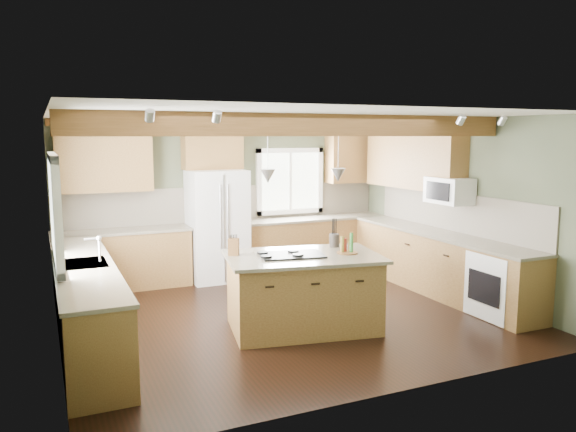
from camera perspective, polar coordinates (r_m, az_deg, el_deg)
name	(u,v)px	position (r m, az deg, el deg)	size (l,w,h in m)	color
floor	(287,314)	(7.55, -0.11, -9.94)	(5.60, 5.60, 0.00)	black
ceiling	(287,115)	(7.18, -0.12, 10.18)	(5.60, 5.60, 0.00)	silver
wall_back	(227,198)	(9.58, -6.18, 1.84)	(5.60, 5.60, 0.00)	#434C36
wall_left	(53,232)	(6.65, -22.78, -1.55)	(5.00, 5.00, 0.00)	#434C36
wall_right	(458,206)	(8.76, 16.89, 0.95)	(5.00, 5.00, 0.00)	#434C36
ceiling_beam	(307,125)	(6.65, 1.93, 9.21)	(5.55, 0.26, 0.26)	brown
soffit_trim	(228,124)	(9.42, -6.11, 9.30)	(5.55, 0.20, 0.10)	brown
backsplash_back	(228,203)	(9.57, -6.15, 1.30)	(5.58, 0.03, 0.58)	brown
backsplash_right	(455,212)	(8.80, 16.58, 0.40)	(0.03, 3.70, 0.58)	brown
base_cab_back_left	(123,260)	(9.04, -16.40, -4.35)	(2.02, 0.60, 0.88)	brown
counter_back_left	(122,231)	(8.95, -16.51, -1.48)	(2.06, 0.64, 0.04)	#51483B
base_cab_back_right	(313,244)	(9.99, 2.60, -2.85)	(2.62, 0.60, 0.88)	brown
counter_back_right	(314,218)	(9.91, 2.62, -0.24)	(2.66, 0.64, 0.04)	#51483B
base_cab_left	(86,304)	(6.90, -19.87, -8.39)	(0.60, 3.70, 0.88)	brown
counter_left	(84,265)	(6.78, -20.06, -4.66)	(0.64, 3.74, 0.04)	#51483B
base_cab_right	(437,264)	(8.75, 14.94, -4.70)	(0.60, 3.70, 0.88)	brown
counter_right	(439,234)	(8.66, 15.06, -1.73)	(0.64, 3.74, 0.04)	#51483B
upper_cab_back_left	(104,162)	(8.94, -18.17, 5.22)	(1.40, 0.35, 0.90)	brown
upper_cab_over_fridge	(212,148)	(9.26, -7.71, 6.88)	(0.96, 0.35, 0.70)	brown
upper_cab_right	(413,160)	(9.30, 12.60, 5.52)	(0.35, 2.20, 0.90)	brown
upper_cab_back_corner	(351,158)	(10.31, 6.40, 5.91)	(0.90, 0.35, 0.90)	brown
window_left	(53,209)	(6.66, -22.73, 0.65)	(0.04, 1.60, 1.05)	white
window_back	(290,181)	(9.94, 0.16, 3.57)	(1.10, 0.04, 1.00)	white
sink	(83,264)	(6.78, -20.06, -4.62)	(0.50, 0.65, 0.03)	#262628
faucet	(100,250)	(6.77, -18.60, -3.33)	(0.02, 0.02, 0.28)	#B2B2B7
dishwasher	(98,343)	(5.67, -18.76, -12.08)	(0.60, 0.60, 0.84)	white
oven	(502,285)	(7.81, 20.90, -6.59)	(0.60, 0.72, 0.84)	white
microwave	(449,191)	(8.55, 16.06, 2.50)	(0.40, 0.70, 0.38)	white
pendant_left	(268,176)	(6.55, -2.06, 4.07)	(0.18, 0.18, 0.16)	#B2B2B7
pendant_right	(338,175)	(6.78, 5.11, 4.18)	(0.18, 0.18, 0.16)	#B2B2B7
refrigerator	(217,226)	(9.18, -7.20, -0.97)	(0.90, 0.74, 1.80)	silver
island	(303,293)	(6.90, 1.54, -7.88)	(1.72, 1.05, 0.88)	brown
island_top	(303,257)	(6.79, 1.55, -4.14)	(1.84, 1.17, 0.04)	#51483B
cooktop	(292,255)	(6.75, 0.38, -3.96)	(0.75, 0.50, 0.02)	black
knife_block	(234,247)	(6.78, -5.55, -3.14)	(0.12, 0.09, 0.21)	brown
utensil_crock	(334,240)	(7.29, 4.72, -2.48)	(0.13, 0.13, 0.17)	#3E3731
bottle_tray	(347,244)	(6.90, 6.05, -2.82)	(0.26, 0.26, 0.24)	brown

